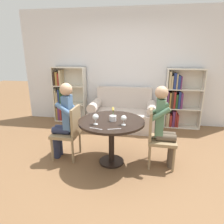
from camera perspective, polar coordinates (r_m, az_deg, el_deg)
The scene contains 15 objects.
ground_plane at distance 3.40m, azimuth -0.14°, elevation -14.09°, with size 16.00×16.00×0.00m, color brown.
back_wall at distance 4.93m, azimuth 3.88°, elevation 12.36°, with size 5.20×0.05×2.70m.
round_table at distance 3.13m, azimuth -0.15°, elevation -4.63°, with size 1.03×1.03×0.73m.
couch at distance 4.72m, azimuth 3.11°, elevation -0.75°, with size 1.53×0.80×0.92m.
bookshelf_left at distance 5.24m, azimuth -12.86°, elevation 4.68°, with size 0.81×0.28×1.38m.
bookshelf_right at distance 4.91m, azimuth 18.40°, elevation 3.43°, with size 0.81×0.28×1.38m.
chair_left at distance 3.40m, azimuth -12.02°, elevation -5.15°, with size 0.42×0.42×0.90m.
chair_right at distance 3.20m, azimuth 12.87°, elevation -6.63°, with size 0.43×0.43×0.90m.
person_left at distance 3.37m, azimuth -13.59°, elevation -2.10°, with size 0.42×0.34×1.28m.
person_right at distance 3.14m, azimuth 14.70°, elevation -3.80°, with size 0.42×0.35×1.28m.
wine_glass_left at distance 2.90m, azimuth -4.72°, elevation -1.51°, with size 0.09×0.09×0.16m.
wine_glass_right at distance 2.87m, azimuth 3.37°, elevation -1.85°, with size 0.08×0.08×0.15m.
flower_vase at distance 3.05m, azimuth 0.27°, elevation -1.45°, with size 0.11×0.11×0.22m.
knife_left_setting at distance 2.77m, azimuth -4.60°, elevation -4.73°, with size 0.19×0.05×0.00m.
fork_left_setting at distance 2.75m, azimuth 0.68°, elevation -4.87°, with size 0.18×0.08×0.00m.
Camera 1 is at (0.49, -2.86, 1.77)m, focal length 32.00 mm.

